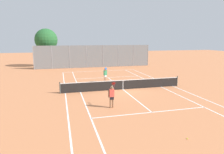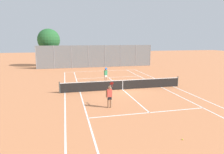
{
  "view_description": "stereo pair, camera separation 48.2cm",
  "coord_description": "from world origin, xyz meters",
  "px_view_note": "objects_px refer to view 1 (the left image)",
  "views": [
    {
      "loc": [
        -5.81,
        -18.05,
        4.85
      ],
      "look_at": [
        -0.72,
        1.5,
        1.0
      ],
      "focal_mm": 32.0,
      "sensor_mm": 36.0,
      "label": 1
    },
    {
      "loc": [
        -5.34,
        -18.16,
        4.85
      ],
      "look_at": [
        -0.72,
        1.5,
        1.0
      ],
      "focal_mm": 32.0,
      "sensor_mm": 36.0,
      "label": 2
    }
  ],
  "objects_px": {
    "tennis_net": "(123,84)",
    "loose_tennis_ball_1": "(112,79)",
    "player_far_left": "(105,74)",
    "tree_behind_left": "(46,41)",
    "player_near_side": "(112,95)",
    "loose_tennis_ball_0": "(187,138)"
  },
  "relations": [
    {
      "from": "player_far_left",
      "to": "loose_tennis_ball_0",
      "type": "bearing_deg",
      "value": -85.86
    },
    {
      "from": "loose_tennis_ball_0",
      "to": "loose_tennis_ball_1",
      "type": "distance_m",
      "value": 15.42
    },
    {
      "from": "tennis_net",
      "to": "loose_tennis_ball_0",
      "type": "distance_m",
      "value": 10.21
    },
    {
      "from": "player_far_left",
      "to": "loose_tennis_ball_1",
      "type": "bearing_deg",
      "value": 51.02
    },
    {
      "from": "player_far_left",
      "to": "loose_tennis_ball_0",
      "type": "xyz_separation_m",
      "value": [
        1.0,
        -13.88,
        -0.89
      ]
    },
    {
      "from": "player_far_left",
      "to": "player_near_side",
      "type": "bearing_deg",
      "value": -99.71
    },
    {
      "from": "player_far_left",
      "to": "tree_behind_left",
      "type": "xyz_separation_m",
      "value": [
        -7.21,
        15.54,
        3.67
      ]
    },
    {
      "from": "tree_behind_left",
      "to": "loose_tennis_ball_0",
      "type": "bearing_deg",
      "value": -74.4
    },
    {
      "from": "tree_behind_left",
      "to": "loose_tennis_ball_1",
      "type": "bearing_deg",
      "value": -58.87
    },
    {
      "from": "tennis_net",
      "to": "player_near_side",
      "type": "xyz_separation_m",
      "value": [
        -2.38,
        -4.81,
        0.42
      ]
    },
    {
      "from": "player_near_side",
      "to": "player_far_left",
      "type": "xyz_separation_m",
      "value": [
        1.45,
        8.49,
        0.0
      ]
    },
    {
      "from": "tennis_net",
      "to": "loose_tennis_ball_1",
      "type": "xyz_separation_m",
      "value": [
        0.32,
        5.22,
        -0.48
      ]
    },
    {
      "from": "player_near_side",
      "to": "loose_tennis_ball_0",
      "type": "bearing_deg",
      "value": -65.49
    },
    {
      "from": "player_near_side",
      "to": "player_far_left",
      "type": "height_order",
      "value": "same"
    },
    {
      "from": "player_near_side",
      "to": "player_far_left",
      "type": "distance_m",
      "value": 8.61
    },
    {
      "from": "loose_tennis_ball_1",
      "to": "player_near_side",
      "type": "bearing_deg",
      "value": -105.07
    },
    {
      "from": "player_far_left",
      "to": "tree_behind_left",
      "type": "distance_m",
      "value": 17.52
    },
    {
      "from": "player_far_left",
      "to": "tree_behind_left",
      "type": "bearing_deg",
      "value": 114.88
    },
    {
      "from": "tennis_net",
      "to": "tree_behind_left",
      "type": "distance_m",
      "value": 21.26
    },
    {
      "from": "loose_tennis_ball_1",
      "to": "tree_behind_left",
      "type": "relative_size",
      "value": 0.01
    },
    {
      "from": "tennis_net",
      "to": "player_near_side",
      "type": "relative_size",
      "value": 6.76
    },
    {
      "from": "player_near_side",
      "to": "loose_tennis_ball_1",
      "type": "relative_size",
      "value": 26.88
    }
  ]
}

